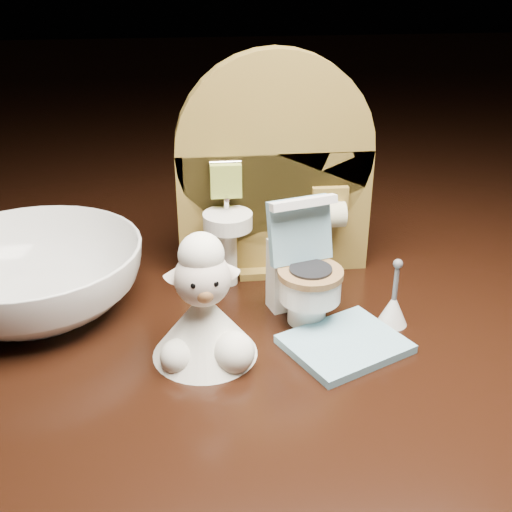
{
  "coord_description": "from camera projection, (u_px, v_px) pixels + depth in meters",
  "views": [
    {
      "loc": [
        -0.06,
        -0.33,
        0.21
      ],
      "look_at": [
        -0.02,
        -0.01,
        0.05
      ],
      "focal_mm": 45.0,
      "sensor_mm": 36.0,
      "label": 1
    }
  ],
  "objects": [
    {
      "name": "backdrop_panel",
      "position": [
        273.0,
        180.0,
        0.42
      ],
      "size": [
        0.13,
        0.05,
        0.15
      ],
      "color": "olive",
      "rests_on": "ground"
    },
    {
      "name": "toy_toilet",
      "position": [
        303.0,
        275.0,
        0.39
      ],
      "size": [
        0.04,
        0.05,
        0.08
      ],
      "rotation": [
        0.0,
        0.0,
        0.28
      ],
      "color": "white",
      "rests_on": "ground"
    },
    {
      "name": "bath_mat",
      "position": [
        345.0,
        344.0,
        0.37
      ],
      "size": [
        0.08,
        0.07,
        0.0
      ],
      "primitive_type": "cube",
      "rotation": [
        0.0,
        0.0,
        0.45
      ],
      "color": "#79ACC0",
      "rests_on": "ground"
    },
    {
      "name": "toilet_brush",
      "position": [
        393.0,
        307.0,
        0.38
      ],
      "size": [
        0.02,
        0.02,
        0.04
      ],
      "color": "white",
      "rests_on": "ground"
    },
    {
      "name": "plush_lamb",
      "position": [
        205.0,
        315.0,
        0.35
      ],
      "size": [
        0.06,
        0.06,
        0.08
      ],
      "rotation": [
        0.0,
        0.0,
        0.06
      ],
      "color": "white",
      "rests_on": "ground"
    },
    {
      "name": "ceramic_bowl",
      "position": [
        34.0,
        278.0,
        0.4
      ],
      "size": [
        0.17,
        0.17,
        0.04
      ],
      "primitive_type": "imported",
      "rotation": [
        0.0,
        0.0,
        0.28
      ],
      "color": "white",
      "rests_on": "ground"
    }
  ]
}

